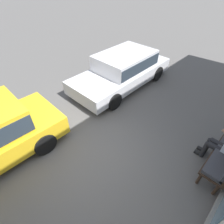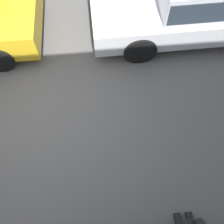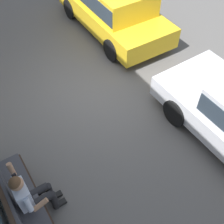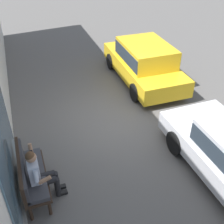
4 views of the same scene
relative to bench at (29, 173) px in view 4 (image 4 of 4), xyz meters
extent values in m
plane|color=#565451|center=(1.97, -2.90, -0.61)|extent=(60.00, 60.00, 0.00)
cube|color=slate|center=(0.00, 0.28, 0.84)|extent=(3.40, 0.03, 2.50)
cube|color=gray|center=(0.00, 0.25, -0.43)|extent=(3.60, 0.12, 0.10)
cylinder|color=#332319|center=(0.73, 0.10, -0.39)|extent=(0.07, 0.07, 0.43)
cylinder|color=#332319|center=(-0.73, 0.10, -0.39)|extent=(0.07, 0.07, 0.43)
cylinder|color=#332319|center=(0.73, -0.29, -0.39)|extent=(0.07, 0.07, 0.43)
cylinder|color=#332319|center=(-0.73, -0.29, -0.39)|extent=(0.07, 0.07, 0.43)
cube|color=#332319|center=(0.00, -0.09, -0.15)|extent=(1.63, 0.55, 0.06)
cube|color=#38383D|center=(0.00, -0.09, -0.07)|extent=(1.57, 0.49, 0.10)
cube|color=#332319|center=(0.00, 0.14, 0.16)|extent=(1.63, 0.07, 0.55)
cube|color=#38383D|center=(0.00, 0.08, 0.16)|extent=(1.57, 0.06, 0.47)
cylinder|color=black|center=(-0.12, -0.33, -0.07)|extent=(0.15, 0.42, 0.15)
cylinder|color=black|center=(-0.12, -0.54, -0.34)|extent=(0.12, 0.12, 0.54)
cube|color=black|center=(-0.12, -0.62, -0.57)|extent=(0.10, 0.24, 0.07)
cylinder|color=black|center=(-0.30, -0.33, -0.07)|extent=(0.15, 0.42, 0.15)
cylinder|color=black|center=(-0.30, -0.54, -0.34)|extent=(0.12, 0.12, 0.54)
cube|color=black|center=(-0.30, -0.62, -0.57)|extent=(0.10, 0.24, 0.07)
cube|color=black|center=(-0.21, -0.12, -0.07)|extent=(0.34, 0.24, 0.14)
cube|color=silver|center=(-0.21, -0.12, 0.21)|extent=(0.38, 0.22, 0.56)
sphere|color=#A37556|center=(-0.21, -0.12, 0.63)|extent=(0.22, 0.22, 0.22)
sphere|color=#4C331E|center=(-0.21, -0.11, 0.67)|extent=(0.20, 0.20, 0.20)
cylinder|color=silver|center=(-0.45, -0.14, 0.32)|extent=(0.20, 0.10, 0.28)
cylinder|color=#A37556|center=(-0.50, -0.30, 0.20)|extent=(0.08, 0.27, 0.17)
cylinder|color=silver|center=(0.03, -0.12, 0.39)|extent=(0.25, 0.10, 0.22)
cylinder|color=#A37556|center=(0.10, -0.14, 0.58)|extent=(0.16, 0.08, 0.25)
cube|color=#232328|center=(-0.07, -0.14, 0.62)|extent=(0.02, 0.07, 0.15)
cylinder|color=black|center=(0.08, -3.73, -0.28)|extent=(0.65, 0.19, 0.65)
cube|color=gold|center=(4.09, -4.63, -0.07)|extent=(4.22, 1.83, 0.59)
cube|color=gold|center=(3.92, -4.62, 0.56)|extent=(2.20, 1.59, 0.68)
cube|color=#28333D|center=(3.92, -4.62, 0.56)|extent=(2.16, 1.63, 0.47)
cylinder|color=black|center=(5.40, -3.80, -0.28)|extent=(0.64, 0.19, 0.64)
cylinder|color=black|center=(5.38, -5.49, -0.28)|extent=(0.64, 0.19, 0.64)
cylinder|color=black|center=(2.80, -3.76, -0.28)|extent=(0.64, 0.19, 0.64)
cylinder|color=black|center=(2.78, -5.46, -0.28)|extent=(0.64, 0.19, 0.64)
camera|label=1|loc=(3.70, -0.30, 3.51)|focal=28.00mm
camera|label=2|loc=(0.93, -0.30, 4.02)|focal=45.00mm
camera|label=3|loc=(-2.61, -0.30, 4.54)|focal=45.00mm
camera|label=4|loc=(-4.62, -0.30, 4.62)|focal=45.00mm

